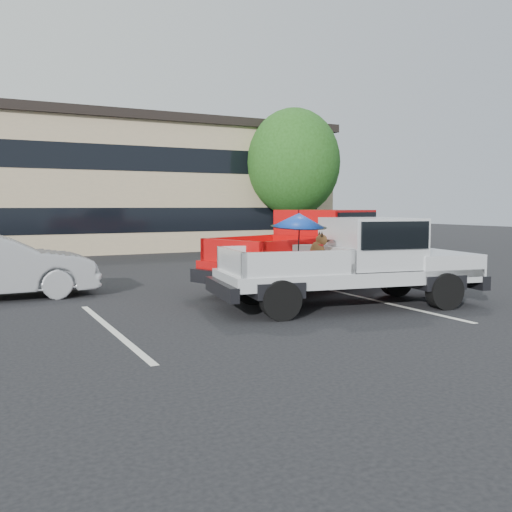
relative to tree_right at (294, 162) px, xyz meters
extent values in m
plane|color=black|center=(-9.00, -16.00, -4.21)|extent=(90.00, 90.00, 0.00)
cube|color=silver|center=(-12.00, -14.00, -4.21)|extent=(0.12, 5.00, 0.01)
cube|color=silver|center=(-6.00, -14.00, -4.21)|extent=(0.12, 5.00, 0.01)
cube|color=tan|center=(-7.00, 5.00, -1.21)|extent=(20.00, 8.00, 6.00)
cube|color=black|center=(-7.00, 5.00, 1.89)|extent=(20.40, 8.40, 0.40)
cube|color=black|center=(-7.00, 1.02, -2.71)|extent=(18.00, 0.08, 1.10)
cube|color=black|center=(-7.00, 1.02, -0.01)|extent=(18.00, 0.08, 1.10)
cylinder|color=#332114|center=(0.00, 0.00, -2.84)|extent=(0.32, 0.32, 2.73)
ellipsoid|color=#214B15|center=(0.00, 0.00, 0.01)|extent=(4.46, 4.46, 5.13)
cylinder|color=#332114|center=(-3.00, 8.00, -2.78)|extent=(0.32, 0.32, 2.86)
ellipsoid|color=#214B15|center=(-3.00, 8.00, 0.21)|extent=(4.68, 4.68, 5.38)
cylinder|color=black|center=(-9.00, -14.62, -3.83)|extent=(0.79, 0.40, 0.76)
cylinder|color=black|center=(-8.71, -12.80, -3.83)|extent=(0.79, 0.40, 0.76)
cylinder|color=black|center=(-5.45, -15.18, -3.83)|extent=(0.79, 0.40, 0.76)
cylinder|color=black|center=(-5.16, -13.37, -3.83)|extent=(0.79, 0.40, 0.76)
cube|color=silver|center=(-7.03, -14.00, -3.54)|extent=(5.63, 2.75, 0.28)
cube|color=silver|center=(-5.06, -14.32, -3.33)|extent=(1.78, 2.13, 0.46)
cube|color=black|center=(-4.32, -14.43, -3.71)|extent=(0.51, 1.97, 0.30)
cube|color=black|center=(-9.75, -13.57, -3.71)|extent=(0.49, 1.96, 0.28)
cube|color=silver|center=(-6.49, -14.09, -2.86)|extent=(1.92, 2.08, 1.05)
cube|color=black|center=(-6.49, -14.09, -2.66)|extent=(1.79, 2.15, 0.55)
cube|color=black|center=(-8.46, -13.77, -3.48)|extent=(2.56, 2.18, 0.10)
cube|color=silver|center=(-8.33, -12.91, -3.18)|extent=(2.29, 0.46, 0.50)
cube|color=silver|center=(-8.60, -14.63, -3.18)|extent=(2.29, 0.46, 0.50)
cube|color=silver|center=(-9.55, -13.60, -3.18)|extent=(0.39, 1.83, 0.50)
cube|color=silver|center=(-7.38, -13.94, -3.18)|extent=(0.39, 1.83, 0.50)
ellipsoid|color=brown|center=(-7.78, -13.68, -3.26)|extent=(0.57, 0.50, 0.34)
cylinder|color=brown|center=(-7.53, -13.81, -3.30)|extent=(0.07, 0.07, 0.25)
cylinder|color=brown|center=(-7.50, -13.64, -3.30)|extent=(0.07, 0.07, 0.25)
ellipsoid|color=brown|center=(-7.61, -13.71, -3.05)|extent=(0.36, 0.33, 0.46)
cylinder|color=red|center=(-7.59, -13.71, -2.90)|extent=(0.22, 0.22, 0.04)
sphere|color=brown|center=(-7.51, -13.72, -2.80)|extent=(0.24, 0.24, 0.24)
cone|color=black|center=(-7.38, -13.74, -2.82)|extent=(0.18, 0.14, 0.12)
cone|color=black|center=(-7.54, -13.78, -2.67)|extent=(0.08, 0.08, 0.13)
cone|color=black|center=(-7.52, -13.66, -2.67)|extent=(0.08, 0.08, 0.13)
cylinder|color=brown|center=(-7.97, -13.65, -3.36)|extent=(0.30, 0.05, 0.10)
cylinder|color=black|center=(-8.38, -14.22, -2.90)|extent=(0.02, 0.10, 1.05)
cone|color=#1239A3|center=(-8.38, -14.22, -2.36)|extent=(1.10, 1.12, 0.36)
cylinder|color=black|center=(-8.38, -14.22, -2.20)|extent=(0.02, 0.02, 0.10)
cylinder|color=black|center=(-8.38, -14.22, -2.49)|extent=(1.10, 1.10, 0.09)
cylinder|color=black|center=(-7.94, -13.09, -3.80)|extent=(0.87, 0.55, 0.82)
cylinder|color=black|center=(-8.59, -11.21, -3.80)|extent=(0.87, 0.55, 0.82)
cylinder|color=black|center=(-4.26, -11.83, -3.80)|extent=(0.87, 0.55, 0.82)
cylinder|color=black|center=(-4.91, -9.95, -3.80)|extent=(0.87, 0.55, 0.82)
cube|color=#B90A0A|center=(-6.37, -11.50, -3.48)|extent=(6.18, 3.85, 0.30)
cube|color=#B90A0A|center=(-4.33, -10.80, -3.26)|extent=(2.20, 2.49, 0.50)
cube|color=black|center=(-3.56, -10.54, -3.67)|extent=(0.89, 2.07, 0.32)
cube|color=black|center=(-9.18, -12.46, -3.67)|extent=(0.87, 2.07, 0.30)
cube|color=#B90A0A|center=(-5.81, -11.31, -2.75)|extent=(2.33, 2.46, 1.13)
cube|color=black|center=(-5.81, -11.31, -2.53)|extent=(2.21, 2.51, 0.59)
cube|color=black|center=(-7.85, -12.01, -3.42)|extent=(2.99, 2.68, 0.11)
cube|color=#B90A0A|center=(-8.16, -11.12, -3.10)|extent=(2.38, 0.91, 0.54)
cube|color=#B90A0A|center=(-7.55, -12.90, -3.10)|extent=(2.38, 0.91, 0.54)
cube|color=#B90A0A|center=(-8.98, -12.39, -3.10)|extent=(0.75, 1.91, 0.54)
cube|color=#B90A0A|center=(-6.73, -11.62, -3.10)|extent=(0.75, 1.91, 0.54)
camera|label=1|loc=(-14.19, -23.73, -2.08)|focal=40.00mm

